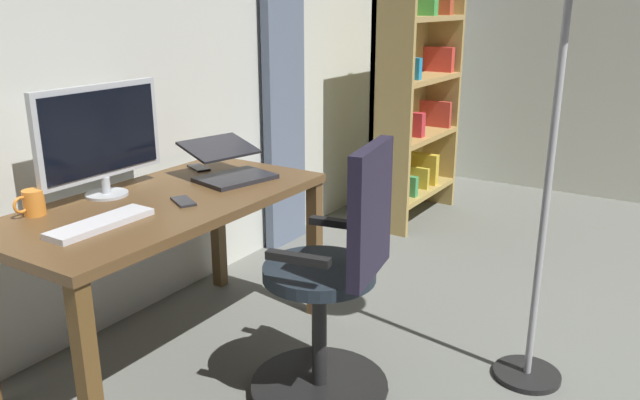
# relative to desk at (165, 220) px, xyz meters

# --- Properties ---
(back_room_partition) EXTENTS (5.67, 0.10, 2.82)m
(back_room_partition) POSITION_rel_desk_xyz_m (-0.84, -0.51, 0.76)
(back_room_partition) COLOR silver
(back_room_partition) RESTS_ON ground
(curtain_left_panel) EXTENTS (0.37, 0.06, 2.51)m
(curtain_left_panel) POSITION_rel_desk_xyz_m (-2.92, -0.40, 0.61)
(curtain_left_panel) COLOR slate
(curtain_left_panel) RESTS_ON ground
(curtain_right_panel) EXTENTS (0.37, 0.06, 2.51)m
(curtain_right_panel) POSITION_rel_desk_xyz_m (-1.44, -0.40, 0.61)
(curtain_right_panel) COLOR slate
(curtain_right_panel) RESTS_ON ground
(desk) EXTENTS (1.44, 0.72, 0.74)m
(desk) POSITION_rel_desk_xyz_m (0.00, 0.00, 0.00)
(desk) COLOR brown
(desk) RESTS_ON ground
(office_chair) EXTENTS (0.56, 0.56, 1.05)m
(office_chair) POSITION_rel_desk_xyz_m (-0.11, 0.78, -0.16)
(office_chair) COLOR black
(office_chair) RESTS_ON ground
(computer_monitor) EXTENTS (0.61, 0.18, 0.47)m
(computer_monitor) POSITION_rel_desk_xyz_m (0.09, -0.24, 0.36)
(computer_monitor) COLOR #B7BCC1
(computer_monitor) RESTS_ON desk
(computer_keyboard) EXTENTS (0.41, 0.12, 0.02)m
(computer_keyboard) POSITION_rel_desk_xyz_m (0.37, 0.06, 0.10)
(computer_keyboard) COLOR silver
(computer_keyboard) RESTS_ON desk
(laptop) EXTENTS (0.40, 0.42, 0.17)m
(laptop) POSITION_rel_desk_xyz_m (-0.40, 0.02, 0.15)
(laptop) COLOR #232328
(laptop) RESTS_ON desk
(cell_phone_face_up) EXTENTS (0.12, 0.16, 0.01)m
(cell_phone_face_up) POSITION_rel_desk_xyz_m (-0.46, -0.23, 0.10)
(cell_phone_face_up) COLOR #232328
(cell_phone_face_up) RESTS_ON desk
(cell_phone_by_monitor) EXTENTS (0.13, 0.16, 0.01)m
(cell_phone_by_monitor) POSITION_rel_desk_xyz_m (-0.01, 0.11, 0.10)
(cell_phone_by_monitor) COLOR #232328
(cell_phone_by_monitor) RESTS_ON desk
(mug_tea) EXTENTS (0.13, 0.08, 0.10)m
(mug_tea) POSITION_rel_desk_xyz_m (0.42, -0.26, 0.14)
(mug_tea) COLOR orange
(mug_tea) RESTS_ON desk
(bookshelf) EXTENTS (0.88, 0.30, 1.67)m
(bookshelf) POSITION_rel_desk_xyz_m (-2.38, 0.05, 0.19)
(bookshelf) COLOR tan
(bookshelf) RESTS_ON ground
(floor_lamp) EXTENTS (0.31, 0.31, 1.78)m
(floor_lamp) POSITION_rel_desk_xyz_m (-0.67, 1.40, 0.83)
(floor_lamp) COLOR black
(floor_lamp) RESTS_ON ground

